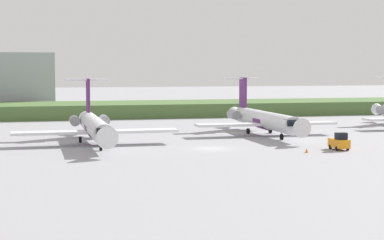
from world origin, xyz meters
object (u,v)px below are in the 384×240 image
regional_jet_second (95,126)px  safety_cone_front_marker (307,151)px  regional_jet_third (263,119)px  baggage_tug (339,142)px

regional_jet_second → safety_cone_front_marker: (24.98, -16.23, -2.26)m
regional_jet_third → safety_cone_front_marker: size_ratio=56.36×
baggage_tug → safety_cone_front_marker: baggage_tug is taller
regional_jet_third → safety_cone_front_marker: regional_jet_third is taller
regional_jet_third → regional_jet_second: bearing=-166.8°
regional_jet_third → baggage_tug: 21.19m
regional_jet_second → safety_cone_front_marker: size_ratio=56.36×
baggage_tug → safety_cone_front_marker: bearing=-162.4°
safety_cone_front_marker → regional_jet_second: bearing=147.0°
baggage_tug → safety_cone_front_marker: 5.63m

